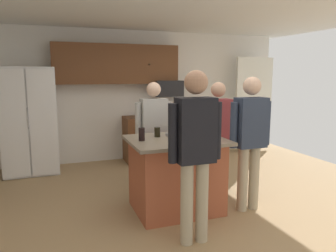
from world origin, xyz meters
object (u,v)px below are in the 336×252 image
object	(u,v)px
kitchen_island	(176,174)
glass_pilsner	(142,134)
person_guest_right	(250,135)
tumbler_amber	(192,138)
person_elder_center	(217,130)
serving_tray	(185,135)
glass_stout_tall	(157,132)
refrigerator	(30,121)
person_guest_left	(195,145)
person_host_foreground	(154,129)
microwave_over_range	(167,88)

from	to	relation	value
kitchen_island	glass_pilsner	distance (m)	0.70
person_guest_right	tumbler_amber	world-z (taller)	person_guest_right
person_elder_center	tumbler_amber	distance (m)	1.02
tumbler_amber	serving_tray	bearing A→B (deg)	79.14
glass_pilsner	tumbler_amber	xyz separation A→B (m)	(0.53, -0.31, -0.02)
person_elder_center	person_guest_right	world-z (taller)	person_guest_right
glass_stout_tall	serving_tray	distance (m)	0.36
refrigerator	person_guest_right	distance (m)	3.79
glass_stout_tall	tumbler_amber	bearing A→B (deg)	-60.73
person_guest_left	glass_stout_tall	size ratio (longest dim) A/B	14.25
kitchen_island	person_guest_left	size ratio (longest dim) A/B	0.67
kitchen_island	person_guest_right	xyz separation A→B (m)	(0.87, -0.31, 0.51)
refrigerator	person_elder_center	bearing A→B (deg)	-36.24
refrigerator	person_guest_right	world-z (taller)	refrigerator
person_host_foreground	kitchen_island	bearing A→B (deg)	-0.00
person_guest_left	serving_tray	bearing A→B (deg)	-8.79
refrigerator	kitchen_island	world-z (taller)	refrigerator
refrigerator	person_guest_right	xyz separation A→B (m)	(2.70, -2.67, 0.06)
refrigerator	glass_pilsner	xyz separation A→B (m)	(1.39, -2.34, 0.09)
person_guest_left	glass_pilsner	bearing A→B (deg)	28.99
serving_tray	tumbler_amber	bearing A→B (deg)	-100.86
refrigerator	glass_pilsner	world-z (taller)	refrigerator
glass_pilsner	serving_tray	xyz separation A→B (m)	(0.60, 0.07, -0.06)
kitchen_island	person_elder_center	distance (m)	1.02
person_guest_right	person_guest_left	bearing A→B (deg)	47.07
person_guest_right	person_host_foreground	bearing A→B (deg)	-32.11
microwave_over_range	person_host_foreground	size ratio (longest dim) A/B	0.35
glass_pilsner	tumbler_amber	bearing A→B (deg)	-30.59
person_guest_left	tumbler_amber	xyz separation A→B (m)	(0.21, 0.53, -0.03)
kitchen_island	glass_stout_tall	xyz separation A→B (m)	(-0.19, 0.19, 0.52)
glass_stout_tall	person_host_foreground	bearing A→B (deg)	76.42
person_elder_center	glass_pilsner	distance (m)	1.32
kitchen_island	serving_tray	distance (m)	0.52
person_host_foreground	tumbler_amber	distance (m)	1.14
microwave_over_range	person_elder_center	xyz separation A→B (m)	(0.04, -2.05, -0.52)
tumbler_amber	serving_tray	size ratio (longest dim) A/B	0.28
microwave_over_range	serving_tray	world-z (taller)	microwave_over_range
microwave_over_range	kitchen_island	distance (m)	2.77
person_host_foreground	tumbler_amber	bearing A→B (deg)	3.87
glass_stout_tall	person_elder_center	bearing A→B (deg)	12.96
kitchen_island	person_host_foreground	bearing A→B (deg)	92.13
glass_pilsner	tumbler_amber	size ratio (longest dim) A/B	1.30
person_guest_right	serving_tray	xyz separation A→B (m)	(-0.71, 0.40, -0.03)
person_guest_right	glass_stout_tall	distance (m)	1.17
kitchen_island	tumbler_amber	distance (m)	0.61
person_elder_center	glass_stout_tall	bearing A→B (deg)	-14.59
kitchen_island	serving_tray	world-z (taller)	serving_tray
kitchen_island	tumbler_amber	world-z (taller)	tumbler_amber
kitchen_island	glass_stout_tall	bearing A→B (deg)	133.77
kitchen_island	person_guest_right	size ratio (longest dim) A/B	0.69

